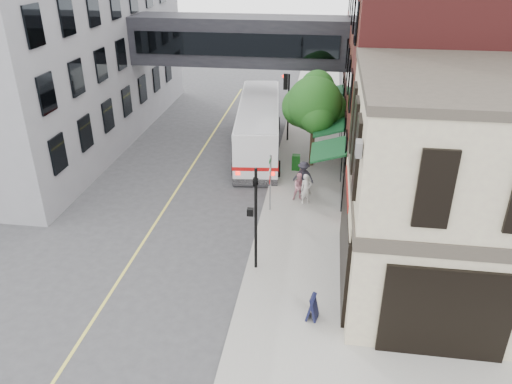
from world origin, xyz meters
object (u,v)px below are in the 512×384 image
(pedestrian_a, at_px, (306,189))
(pedestrian_b, at_px, (300,187))
(pedestrian_c, at_px, (303,177))
(newspaper_box, at_px, (296,162))
(bus, at_px, (259,125))
(sandwich_board, at_px, (313,307))

(pedestrian_a, bearing_deg, pedestrian_b, 114.04)
(pedestrian_c, bearing_deg, pedestrian_b, -88.91)
(pedestrian_b, relative_size, pedestrian_c, 0.86)
(pedestrian_a, xyz_separation_m, newspaper_box, (-0.81, 4.17, -0.34))
(bus, distance_m, pedestrian_c, 6.86)
(newspaper_box, bearing_deg, sandwich_board, -83.16)
(pedestrian_c, bearing_deg, sandwich_board, -76.09)
(pedestrian_a, xyz_separation_m, pedestrian_b, (-0.35, 0.35, -0.06))
(bus, relative_size, pedestrian_a, 7.26)
(bus, bearing_deg, newspaper_box, -49.96)
(pedestrian_b, relative_size, sandwich_board, 1.54)
(newspaper_box, height_order, sandwich_board, sandwich_board)
(pedestrian_c, relative_size, newspaper_box, 1.87)
(bus, distance_m, sandwich_board, 16.72)
(pedestrian_a, bearing_deg, sandwich_board, -105.94)
(pedestrian_c, distance_m, sandwich_board, 10.21)
(pedestrian_c, xyz_separation_m, sandwich_board, (0.94, -10.16, -0.38))
(bus, bearing_deg, pedestrian_b, -65.92)
(pedestrian_b, bearing_deg, pedestrian_c, 67.64)
(pedestrian_c, bearing_deg, newspaper_box, 110.46)
(bus, xyz_separation_m, sandwich_board, (4.20, -16.15, -1.10))
(newspaper_box, xyz_separation_m, sandwich_board, (1.53, -12.98, 0.02))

